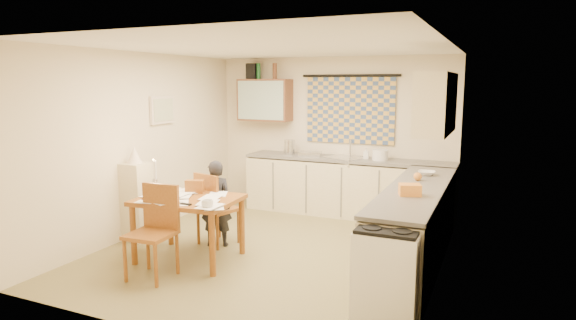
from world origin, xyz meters
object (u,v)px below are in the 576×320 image
at_px(counter_right, 415,226).
at_px(dining_table, 189,228).
at_px(shelf_stand, 137,202).
at_px(chair_far, 217,222).
at_px(counter_back, 347,187).
at_px(stove, 388,273).
at_px(person, 216,203).

bearing_deg(counter_right, dining_table, -159.76).
bearing_deg(counter_right, shelf_stand, -170.35).
bearing_deg(counter_right, chair_far, -172.82).
bearing_deg(counter_back, counter_right, -52.04).
xyz_separation_m(stove, dining_table, (-2.48, 0.51, -0.05)).
height_order(stove, shelf_stand, shelf_stand).
relative_size(dining_table, shelf_stand, 1.15).
xyz_separation_m(chair_far, person, (0.03, -0.06, 0.26)).
bearing_deg(chair_far, stove, 171.59).
bearing_deg(shelf_stand, dining_table, -16.47).
bearing_deg(person, shelf_stand, -9.27).
distance_m(counter_back, shelf_stand, 3.20).
distance_m(stove, chair_far, 2.71).
relative_size(stove, person, 0.76).
bearing_deg(dining_table, chair_far, 85.17).
xyz_separation_m(counter_right, dining_table, (-2.48, -0.91, -0.07)).
relative_size(counter_back, stove, 3.87).
bearing_deg(chair_far, counter_back, -103.37).
distance_m(stove, dining_table, 2.53).
height_order(person, shelf_stand, person).
relative_size(counter_back, chair_far, 3.47).
bearing_deg(dining_table, counter_right, 16.12).
xyz_separation_m(stove, person, (-2.45, 1.05, 0.13)).
height_order(counter_back, chair_far, chair_far).
xyz_separation_m(counter_back, shelf_stand, (-2.20, -2.32, 0.07)).
height_order(chair_far, shelf_stand, shelf_stand).
xyz_separation_m(counter_back, counter_right, (1.34, -1.72, -0.00)).
relative_size(stove, chair_far, 0.90).
distance_m(counter_right, chair_far, 2.50).
distance_m(counter_back, counter_right, 2.18).
relative_size(counter_back, counter_right, 1.12).
xyz_separation_m(counter_right, stove, (0.00, -1.42, -0.03)).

